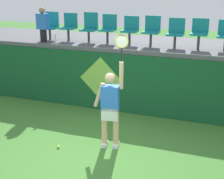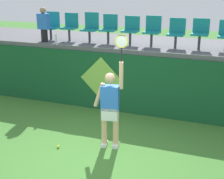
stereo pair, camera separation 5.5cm
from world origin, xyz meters
The scene contains 16 objects.
ground_plane centered at (0.00, 0.00, 0.00)m, with size 40.00×40.00×0.00m, color #3D752D.
court_back_wall centered at (0.00, 2.81, 0.84)m, with size 13.56×0.20×1.68m, color #144C28.
spectator_platform centered at (0.00, 4.06, 1.74)m, with size 13.56×2.60×0.12m, color #56565B.
tennis_player centered at (0.12, 0.71, 0.97)m, with size 0.75×0.32×2.53m.
tennis_ball centered at (-0.94, 0.22, 0.03)m, with size 0.07×0.07×0.07m, color #D1E533.
water_bottle centered at (-2.46, 2.96, 1.93)m, with size 0.06×0.06×0.28m, color white.
stadium_chair_0 centered at (-2.91, 3.54, 2.25)m, with size 0.44×0.42×0.85m.
stadium_chair_1 centered at (-2.27, 3.53, 2.26)m, with size 0.44×0.42×0.83m.
stadium_chair_2 centered at (-1.59, 3.54, 2.26)m, with size 0.44×0.42×0.87m.
stadium_chair_3 centered at (-0.99, 3.53, 2.26)m, with size 0.44×0.42×0.83m.
stadium_chair_4 centered at (-0.32, 3.53, 2.25)m, with size 0.44×0.42×0.81m.
stadium_chair_5 centered at (0.30, 3.53, 2.26)m, with size 0.44×0.42×0.84m.
stadium_chair_6 centered at (0.98, 3.53, 2.24)m, with size 0.44×0.42×0.80m.
stadium_chair_7 centered at (1.61, 3.53, 2.27)m, with size 0.44×0.42×0.81m.
spectator_0 centered at (-2.91, 3.08, 2.32)m, with size 0.34×0.20×1.02m.
wall_signage_mount centered at (-0.91, 2.71, 0.00)m, with size 1.27×0.01×1.56m.
Camera 2 is at (2.52, -5.56, 3.57)m, focal length 53.14 mm.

